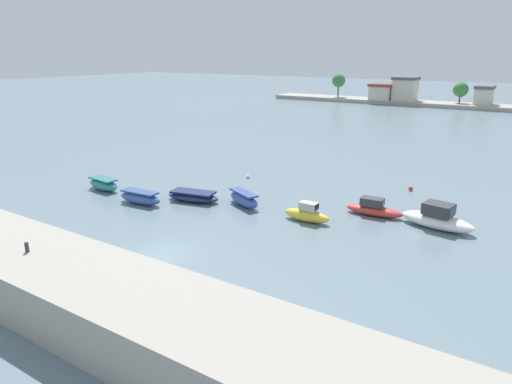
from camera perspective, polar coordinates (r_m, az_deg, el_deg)
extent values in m
plane|color=slate|center=(30.21, -11.52, -7.71)|extent=(400.00, 400.00, 0.00)
cube|color=#9E998C|center=(25.57, -23.23, -10.35)|extent=(68.78, 5.33, 2.62)
cylinder|color=#2D2D33|center=(26.43, -26.64, -6.16)|extent=(0.21, 0.21, 0.52)
ellipsoid|color=teal|center=(45.36, -18.47, 0.87)|extent=(3.95, 1.78, 1.02)
cube|color=#226367|center=(45.21, -18.53, 1.56)|extent=(3.16, 1.48, 0.12)
ellipsoid|color=#3856A8|center=(40.36, -14.23, -0.74)|extent=(4.32, 1.63, 1.00)
cube|color=navy|center=(40.20, -14.29, 0.02)|extent=(3.46, 1.36, 0.13)
ellipsoid|color=navy|center=(40.22, -7.82, -0.62)|extent=(5.06, 2.80, 0.74)
cube|color=#161E41|center=(40.09, -7.85, -0.01)|extent=(4.06, 2.31, 0.15)
ellipsoid|color=#3856A8|center=(38.62, -1.53, -0.95)|extent=(4.10, 2.73, 1.08)
cube|color=navy|center=(38.44, -1.54, -0.08)|extent=(3.30, 2.23, 0.14)
ellipsoid|color=yellow|center=(35.32, 6.34, -2.93)|extent=(3.75, 1.13, 0.94)
cube|color=#BCB2A3|center=(35.01, 6.56, -1.77)|extent=(1.36, 0.76, 0.61)
cube|color=black|center=(34.72, 7.56, -1.87)|extent=(0.08, 0.68, 0.43)
ellipsoid|color=#C63833|center=(37.58, 14.51, -2.27)|extent=(4.58, 1.62, 0.78)
cube|color=#333338|center=(37.41, 14.26, -1.19)|extent=(1.80, 1.13, 0.64)
cube|color=black|center=(37.20, 15.55, -1.30)|extent=(0.14, 0.92, 0.45)
ellipsoid|color=white|center=(36.31, 21.62, -3.40)|extent=(5.56, 2.71, 1.07)
cube|color=#333338|center=(36.01, 21.76, -1.97)|extent=(2.22, 1.82, 0.84)
cube|color=black|center=(35.69, 23.28, -2.18)|extent=(0.29, 1.37, 0.59)
sphere|color=red|center=(45.30, 18.71, 0.42)|extent=(0.41, 0.41, 0.41)
sphere|color=white|center=(47.16, -1.02, 1.95)|extent=(0.37, 0.37, 0.37)
cube|color=#9E998C|center=(118.55, 23.50, 9.87)|extent=(92.64, 7.92, 0.95)
cube|color=beige|center=(121.44, 15.35, 11.79)|extent=(5.06, 5.15, 3.24)
cube|color=brown|center=(121.30, 15.42, 12.72)|extent=(5.57, 5.67, 0.70)
cube|color=beige|center=(120.94, 18.05, 11.97)|extent=(5.28, 4.88, 4.99)
cube|color=#565156|center=(120.76, 18.18, 13.31)|extent=(5.80, 5.37, 0.70)
cube|color=beige|center=(118.38, 26.50, 10.58)|extent=(3.58, 5.47, 3.52)
cube|color=#565156|center=(118.23, 26.63, 11.59)|extent=(3.93, 6.02, 0.70)
cylinder|color=brown|center=(126.76, 10.19, 12.23)|extent=(0.36, 0.36, 2.83)
sphere|color=#387A3D|center=(126.57, 10.26, 13.50)|extent=(3.50, 3.50, 3.50)
cylinder|color=brown|center=(119.22, 24.01, 10.50)|extent=(0.36, 0.36, 1.75)
sphere|color=#387A3D|center=(119.04, 24.14, 11.57)|extent=(3.43, 3.43, 3.43)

